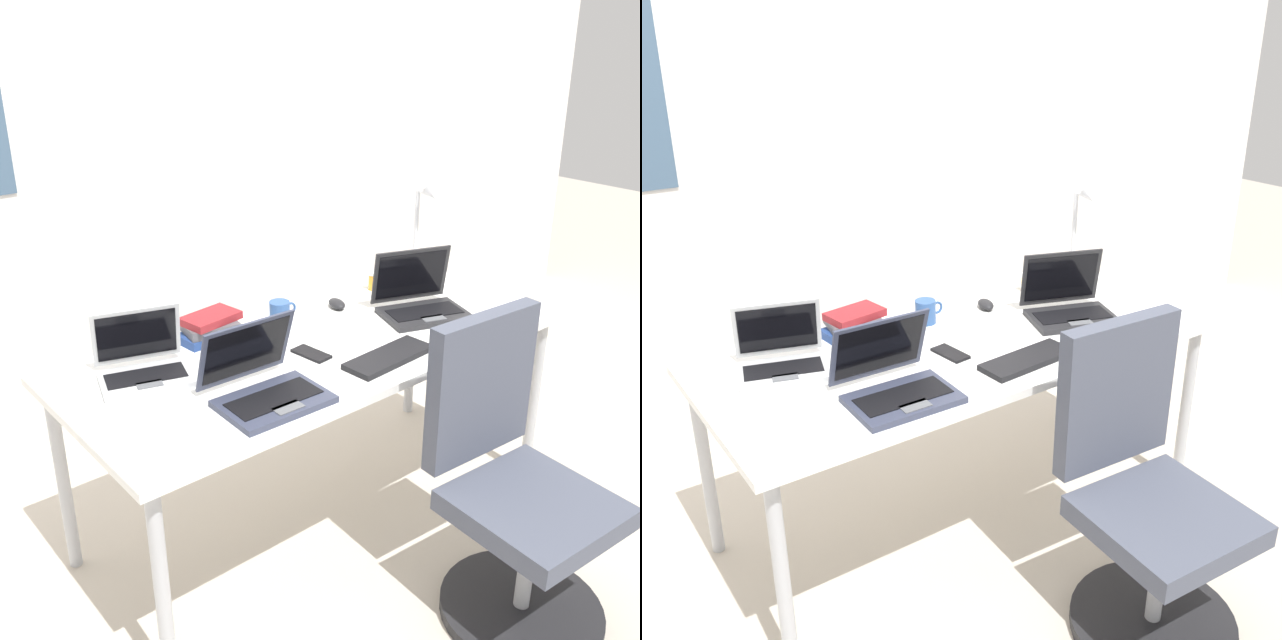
{
  "view_description": "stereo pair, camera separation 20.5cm",
  "coord_description": "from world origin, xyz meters",
  "views": [
    {
      "loc": [
        -1.51,
        -1.81,
        1.83
      ],
      "look_at": [
        0.0,
        0.0,
        0.82
      ],
      "focal_mm": 41.79,
      "sensor_mm": 36.0,
      "label": 1
    },
    {
      "loc": [
        -1.35,
        -1.94,
        1.83
      ],
      "look_at": [
        0.0,
        0.0,
        0.82
      ],
      "focal_mm": 41.79,
      "sensor_mm": 36.0,
      "label": 2
    }
  ],
  "objects": [
    {
      "name": "ground_plane",
      "position": [
        0.0,
        0.0,
        0.0
      ],
      "size": [
        12.0,
        12.0,
        0.0
      ],
      "primitive_type": "plane",
      "color": "#B7AD9E"
    },
    {
      "name": "laptop_near_mouse",
      "position": [
        -0.6,
        0.15,
        0.78
      ],
      "size": [
        0.33,
        0.3,
        0.21
      ],
      "color": "#B7BABC",
      "rests_on": "desk"
    },
    {
      "name": "external_keyboard",
      "position": [
        0.08,
        -0.26,
        0.75
      ],
      "size": [
        0.34,
        0.14,
        0.02
      ],
      "primitive_type": "cube",
      "rotation": [
        0.0,
        0.0,
        0.07
      ],
      "color": "black",
      "rests_on": "desk"
    },
    {
      "name": "cell_phone",
      "position": [
        -0.09,
        -0.07,
        0.74
      ],
      "size": [
        0.08,
        0.14,
        0.01
      ],
      "primitive_type": "cube",
      "rotation": [
        0.0,
        0.0,
        0.11
      ],
      "color": "black",
      "rests_on": "desk"
    },
    {
      "name": "pill_bottle",
      "position": [
        0.49,
        0.25,
        0.78
      ],
      "size": [
        0.04,
        0.04,
        0.08
      ],
      "color": "gold",
      "rests_on": "desk"
    },
    {
      "name": "laptop_back_right",
      "position": [
        -0.39,
        -0.21,
        0.79
      ],
      "size": [
        0.32,
        0.3,
        0.23
      ],
      "color": "#33384C",
      "rests_on": "desk"
    },
    {
      "name": "desk_lamp",
      "position": [
        0.8,
        0.28,
        0.94
      ],
      "size": [
        0.12,
        0.18,
        0.4
      ],
      "color": "silver",
      "rests_on": "desk"
    },
    {
      "name": "book_stack",
      "position": [
        -0.29,
        0.26,
        0.79
      ],
      "size": [
        0.22,
        0.18,
        0.09
      ],
      "color": "navy",
      "rests_on": "desk"
    },
    {
      "name": "office_chair",
      "position": [
        0.18,
        -0.73,
        0.4
      ],
      "size": [
        0.52,
        0.55,
        0.97
      ],
      "color": "black",
      "rests_on": "ground_plane"
    },
    {
      "name": "wall_back",
      "position": [
        -0.0,
        1.1,
        1.3
      ],
      "size": [
        6.0,
        0.13,
        2.6
      ],
      "color": "silver",
      "rests_on": "ground_plane"
    },
    {
      "name": "computer_mouse",
      "position": [
        0.25,
        0.19,
        0.76
      ],
      "size": [
        0.08,
        0.11,
        0.03
      ],
      "primitive_type": "ellipsoid",
      "rotation": [
        0.0,
        0.0,
        -0.28
      ],
      "color": "black",
      "rests_on": "desk"
    },
    {
      "name": "laptop_front_left",
      "position": [
        0.45,
        -0.05,
        0.79
      ],
      "size": [
        0.38,
        0.35,
        0.23
      ],
      "color": "#232326",
      "rests_on": "desk"
    },
    {
      "name": "desk",
      "position": [
        0.0,
        0.0,
        0.68
      ],
      "size": [
        1.8,
        0.8,
        0.74
      ],
      "color": "white",
      "rests_on": "ground_plane"
    },
    {
      "name": "coffee_mug",
      "position": [
        -0.02,
        0.21,
        0.78
      ],
      "size": [
        0.11,
        0.08,
        0.09
      ],
      "color": "#2D518C",
      "rests_on": "desk"
    }
  ]
}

